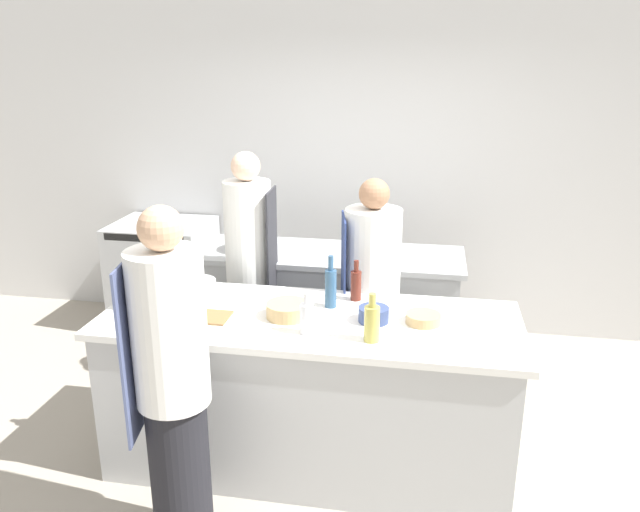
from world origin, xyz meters
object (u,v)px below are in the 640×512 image
at_px(bowl_ceramic_blue, 423,318).
at_px(bottle_vinegar, 307,317).
at_px(bowl_mixing_large, 374,314).
at_px(bottle_cooking_oil, 133,290).
at_px(bottle_olive_oil, 331,287).
at_px(oven_range, 165,275).
at_px(bowl_wooden_salad, 197,286).
at_px(bottle_wine, 356,284).
at_px(bottle_sauce, 372,322).
at_px(chef_at_stove, 250,275).
at_px(chef_at_pass_far, 371,302).
at_px(bowl_prep_small, 288,310).
at_px(stockpot, 254,239).
at_px(chef_at_prep_near, 173,386).

bearing_deg(bowl_ceramic_blue, bottle_vinegar, -158.02).
bearing_deg(bowl_mixing_large, bottle_cooking_oil, -176.55).
bearing_deg(bottle_olive_oil, oven_range, 138.33).
bearing_deg(bowl_wooden_salad, bottle_vinegar, -30.92).
relative_size(bottle_olive_oil, bottle_wine, 1.26).
height_order(bottle_olive_oil, bottle_cooking_oil, bottle_olive_oil).
relative_size(bottle_sauce, bowl_wooden_salad, 1.11).
relative_size(bottle_wine, bowl_ceramic_blue, 1.29).
relative_size(chef_at_stove, bottle_olive_oil, 5.55).
distance_m(oven_range, bottle_vinegar, 2.64).
bearing_deg(chef_at_pass_far, bowl_prep_small, 134.66).
bearing_deg(stockpot, bottle_sauce, -53.75).
bearing_deg(chef_at_stove, bowl_mixing_large, 48.26).
bearing_deg(bowl_wooden_salad, chef_at_prep_near, -75.44).
distance_m(bottle_vinegar, bowl_prep_small, 0.25).
bearing_deg(oven_range, bottle_olive_oil, -41.67).
bearing_deg(bottle_cooking_oil, bowl_wooden_salad, 53.27).
distance_m(chef_at_prep_near, bowl_prep_small, 0.85).
xyz_separation_m(bottle_vinegar, bowl_mixing_large, (0.33, 0.22, -0.05)).
distance_m(bottle_cooking_oil, bowl_mixing_large, 1.39).
distance_m(chef_at_stove, bowl_ceramic_blue, 1.42).
bearing_deg(bottle_vinegar, bottle_sauce, -4.93).
bearing_deg(bottle_cooking_oil, chef_at_pass_far, 26.99).
xyz_separation_m(bottle_vinegar, bowl_prep_small, (-0.15, 0.20, -0.05)).
bearing_deg(bowl_wooden_salad, chef_at_stove, 69.30).
distance_m(chef_at_pass_far, bottle_olive_oil, 0.53).
bearing_deg(bottle_wine, stockpot, 135.90).
relative_size(chef_at_stove, stockpot, 5.81).
relative_size(bowl_wooden_salad, stockpot, 0.79).
xyz_separation_m(bottle_olive_oil, bottle_wine, (0.13, 0.13, -0.03)).
height_order(bowl_ceramic_blue, bowl_wooden_salad, bowl_wooden_salad).
height_order(bottle_sauce, bowl_mixing_large, bottle_sauce).
distance_m(chef_at_prep_near, bowl_ceramic_blue, 1.39).
distance_m(chef_at_stove, stockpot, 0.42).
bearing_deg(bowl_mixing_large, bottle_wine, 114.50).
height_order(bottle_olive_oil, bowl_ceramic_blue, bottle_olive_oil).
height_order(chef_at_prep_near, chef_at_pass_far, chef_at_prep_near).
xyz_separation_m(chef_at_stove, bottle_olive_oil, (0.67, -0.60, 0.18)).
distance_m(bottle_sauce, bowl_prep_small, 0.55).
bearing_deg(bowl_prep_small, bottle_olive_oil, 41.60).
bearing_deg(bottle_wine, chef_at_stove, 149.86).
relative_size(chef_at_pass_far, bottle_sauce, 6.20).
xyz_separation_m(chef_at_pass_far, stockpot, (-0.94, 0.56, 0.22)).
relative_size(chef_at_stove, chef_at_pass_far, 1.07).
xyz_separation_m(bottle_olive_oil, bowl_prep_small, (-0.21, -0.19, -0.08)).
bearing_deg(bowl_wooden_salad, oven_range, 121.31).
xyz_separation_m(bottle_cooking_oil, bottle_sauce, (1.39, -0.17, -0.02)).
bearing_deg(chef_at_stove, chef_at_prep_near, 0.30).
relative_size(chef_at_prep_near, chef_at_stove, 1.00).
bearing_deg(bowl_mixing_large, bowl_wooden_salad, 167.21).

